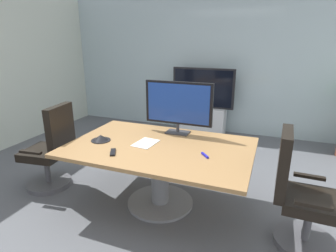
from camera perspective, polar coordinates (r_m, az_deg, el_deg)
name	(u,v)px	position (r m, az deg, el deg)	size (l,w,h in m)	color
ground_plane	(157,197)	(3.49, -2.33, -14.35)	(7.26, 7.26, 0.00)	#515459
wall_back_glass_partition	(213,65)	(5.70, 9.20, 12.19)	(6.26, 0.10, 2.65)	#9EB2B7
conference_table	(160,160)	(3.11, -1.68, -6.92)	(1.99, 1.29, 0.73)	olive
office_chair_left	(52,154)	(3.81, -22.81, -5.30)	(0.62, 0.60, 1.09)	#4C4C51
office_chair_right	(300,200)	(2.85, 25.41, -13.54)	(0.60, 0.58, 1.09)	#4C4C51
tv_monitor	(178,105)	(3.35, 2.13, 4.42)	(0.84, 0.18, 0.64)	#333338
wall_display_unit	(202,112)	(5.54, 7.07, 2.82)	(1.20, 0.36, 1.31)	#B7BABC
conference_phone	(101,138)	(3.27, -13.67, -2.42)	(0.22, 0.22, 0.07)	black
remote_control	(113,152)	(2.91, -11.26, -5.30)	(0.05, 0.17, 0.02)	black
whiteboard_marker	(205,155)	(2.80, 7.58, -5.98)	(0.13, 0.02, 0.02)	#1919A5
paper_notepad	(146,143)	(3.11, -4.61, -3.53)	(0.21, 0.30, 0.01)	white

